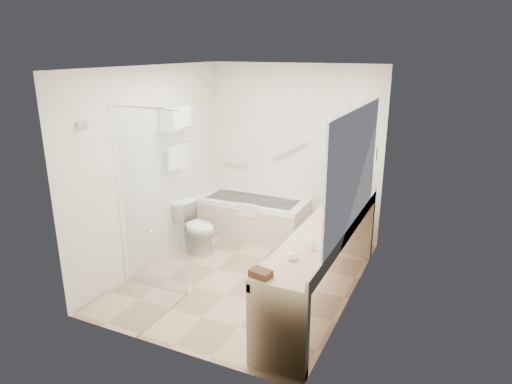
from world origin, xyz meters
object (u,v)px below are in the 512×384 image
at_px(vanity_counter, 324,247).
at_px(toilet, 196,227).
at_px(bathtub, 252,217).
at_px(water_bottle_left, 335,202).
at_px(amenity_basket, 261,273).

bearing_deg(vanity_counter, toilet, 164.83).
xyz_separation_m(bathtub, toilet, (-0.45, -0.85, 0.06)).
bearing_deg(bathtub, toilet, -117.81).
height_order(vanity_counter, water_bottle_left, water_bottle_left).
distance_m(toilet, amenity_basket, 2.59).
height_order(bathtub, amenity_basket, amenity_basket).
bearing_deg(water_bottle_left, toilet, -177.10).
height_order(toilet, water_bottle_left, water_bottle_left).
bearing_deg(toilet, amenity_basket, -114.64).
bearing_deg(vanity_counter, water_bottle_left, 96.34).
relative_size(amenity_basket, water_bottle_left, 0.83).
distance_m(bathtub, vanity_counter, 2.09).
relative_size(bathtub, amenity_basket, 8.73).
bearing_deg(amenity_basket, vanity_counter, 81.67).
height_order(amenity_basket, water_bottle_left, water_bottle_left).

